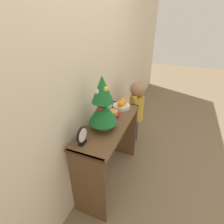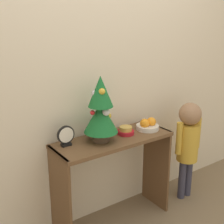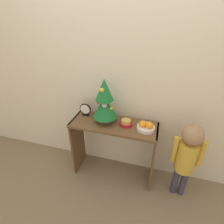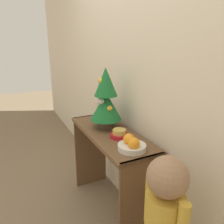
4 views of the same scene
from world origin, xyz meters
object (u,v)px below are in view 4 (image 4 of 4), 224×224
at_px(desk_clock, 101,110).
at_px(mini_tree, 106,99).
at_px(singing_bowl, 119,134).
at_px(child_figure, 164,218).
at_px(fruit_bowl, 132,145).

bearing_deg(desk_clock, mini_tree, -14.18).
bearing_deg(singing_bowl, child_figure, -7.88).
bearing_deg(mini_tree, singing_bowl, 0.28).
relative_size(fruit_bowl, singing_bowl, 1.39).
relative_size(fruit_bowl, desk_clock, 1.23).
bearing_deg(fruit_bowl, child_figure, -8.92).
xyz_separation_m(singing_bowl, child_figure, (0.67, -0.09, -0.19)).
bearing_deg(desk_clock, singing_bowl, -7.41).
height_order(mini_tree, child_figure, mini_tree).
bearing_deg(singing_bowl, desk_clock, 172.59).
distance_m(singing_bowl, child_figure, 0.70).
height_order(mini_tree, fruit_bowl, mini_tree).
height_order(desk_clock, child_figure, child_figure).
height_order(singing_bowl, desk_clock, desk_clock).
distance_m(fruit_bowl, singing_bowl, 0.22).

